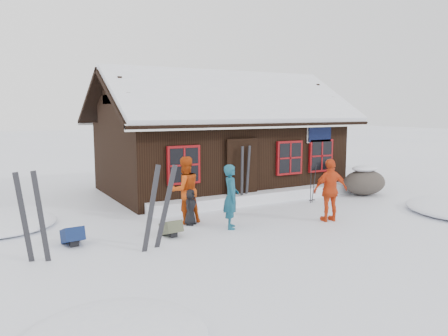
{
  "coord_description": "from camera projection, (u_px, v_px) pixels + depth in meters",
  "views": [
    {
      "loc": [
        -6.36,
        -9.16,
        2.94
      ],
      "look_at": [
        -0.23,
        1.58,
        1.3
      ],
      "focal_mm": 35.0,
      "sensor_mm": 36.0,
      "label": 1
    }
  ],
  "objects": [
    {
      "name": "skier_crouched",
      "position": [
        190.0,
        207.0,
        11.23
      ],
      "size": [
        0.54,
        0.51,
        0.93
      ],
      "primitive_type": "imported",
      "rotation": [
        0.0,
        0.0,
        0.66
      ],
      "color": "black",
      "rests_on": "ground"
    },
    {
      "name": "backpack_blue",
      "position": [
        73.0,
        238.0,
        9.57
      ],
      "size": [
        0.45,
        0.58,
        0.3
      ],
      "primitive_type": "cube",
      "rotation": [
        0.0,
        0.0,
        0.06
      ],
      "color": "#11204B",
      "rests_on": "ground"
    },
    {
      "name": "ground",
      "position": [
        261.0,
        224.0,
        11.4
      ],
      "size": [
        120.0,
        120.0,
        0.0
      ],
      "primitive_type": "plane",
      "color": "white",
      "rests_on": "ground"
    },
    {
      "name": "skier_orange_right",
      "position": [
        330.0,
        190.0,
        11.56
      ],
      "size": [
        1.04,
        0.6,
        1.68
      ],
      "primitive_type": "imported",
      "rotation": [
        0.0,
        0.0,
        2.93
      ],
      "color": "red",
      "rests_on": "ground"
    },
    {
      "name": "mountain_hut",
      "position": [
        219.0,
        147.0,
        16.22
      ],
      "size": [
        8.9,
        6.09,
        4.42
      ],
      "color": "black",
      "rests_on": "ground"
    },
    {
      "name": "backpack_olive",
      "position": [
        171.0,
        230.0,
        10.24
      ],
      "size": [
        0.41,
        0.53,
        0.28
      ],
      "primitive_type": "cube",
      "rotation": [
        0.0,
        0.0,
        0.05
      ],
      "color": "#4B4E38",
      "rests_on": "ground"
    },
    {
      "name": "boulder",
      "position": [
        364.0,
        181.0,
        15.22
      ],
      "size": [
        1.6,
        1.2,
        0.93
      ],
      "color": "#4B433C",
      "rests_on": "ground"
    },
    {
      "name": "ski_pair_left",
      "position": [
        159.0,
        208.0,
        9.24
      ],
      "size": [
        0.8,
        0.29,
        1.86
      ],
      "rotation": [
        0.0,
        0.0,
        -0.14
      ],
      "color": "black",
      "rests_on": "ground"
    },
    {
      "name": "snow_drift",
      "position": [
        260.0,
        197.0,
        14.05
      ],
      "size": [
        7.6,
        0.6,
        0.35
      ],
      "primitive_type": "cube",
      "color": "white",
      "rests_on": "ground"
    },
    {
      "name": "ski_pair_right",
      "position": [
        245.0,
        176.0,
        13.61
      ],
      "size": [
        0.49,
        0.23,
        1.89
      ],
      "rotation": [
        0.0,
        0.0,
        0.39
      ],
      "color": "black",
      "rests_on": "ground"
    },
    {
      "name": "snow_mounds",
      "position": [
        271.0,
        204.0,
        13.82
      ],
      "size": [
        20.6,
        13.2,
        0.48
      ],
      "color": "white",
      "rests_on": "ground"
    },
    {
      "name": "skier_orange_left",
      "position": [
        185.0,
        190.0,
        11.39
      ],
      "size": [
        0.86,
        0.67,
        1.75
      ],
      "primitive_type": "imported",
      "rotation": [
        0.0,
        0.0,
        3.15
      ],
      "color": "#BB3F0D",
      "rests_on": "ground"
    },
    {
      "name": "ski_poles",
      "position": [
        312.0,
        185.0,
        13.92
      ],
      "size": [
        0.22,
        0.11,
        1.24
      ],
      "color": "black",
      "rests_on": "ground"
    },
    {
      "name": "ski_pair_mid",
      "position": [
        32.0,
        218.0,
        8.41
      ],
      "size": [
        0.6,
        0.19,
        1.85
      ],
      "rotation": [
        0.0,
        0.0,
        -0.17
      ],
      "color": "black",
      "rests_on": "ground"
    },
    {
      "name": "skier_teal",
      "position": [
        231.0,
        197.0,
        10.86
      ],
      "size": [
        0.61,
        0.7,
        1.61
      ],
      "primitive_type": "imported",
      "rotation": [
        0.0,
        0.0,
        1.11
      ],
      "color": "navy",
      "rests_on": "ground"
    }
  ]
}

